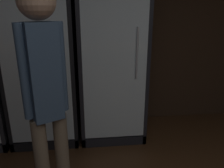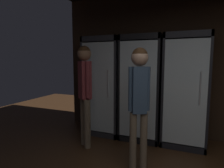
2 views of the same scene
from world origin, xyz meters
TOP-DOWN VIEW (x-y plane):
  - wall_back at (0.00, 3.03)m, footprint 6.00×0.06m
  - cooler_left at (-1.26, 2.70)m, footprint 0.73×0.67m
  - cooler_center at (-0.50, 2.70)m, footprint 0.73×0.67m
  - shopper_near at (-1.03, 1.53)m, footprint 0.26×0.22m

SIDE VIEW (x-z plane):
  - cooler_center at x=-0.50m, z-range -0.02..1.91m
  - cooler_left at x=-1.26m, z-range -0.01..1.91m
  - shopper_near at x=-1.03m, z-range 0.23..1.87m
  - wall_back at x=0.00m, z-range 0.00..2.80m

